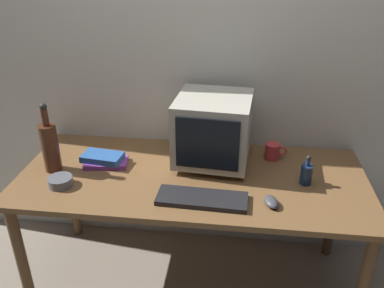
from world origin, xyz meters
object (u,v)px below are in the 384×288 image
Objects in this scene: crt_monitor at (213,130)px; mug at (273,151)px; bottle_short at (306,173)px; book_stack at (104,160)px; computer_mouse at (271,202)px; keyboard at (202,199)px; cd_spindle at (60,181)px; bottle_tall at (50,146)px.

crt_monitor is 0.37m from mug.
bottle_short is 0.62× the size of book_stack.
bottle_short reaches higher than book_stack.
computer_mouse is 0.91m from book_stack.
mug reaches higher than keyboard.
cd_spindle is at bearing -172.20° from bottle_short.
bottle_short is at bearing 32.50° from computer_mouse.
keyboard is 0.84m from bottle_tall.
computer_mouse is at bearing 3.33° from keyboard.
mug reaches higher than book_stack.
computer_mouse is 0.28m from bottle_short.
crt_monitor is at bearing 9.86° from book_stack.
mug reaches higher than cd_spindle.
book_stack is at bearing -170.14° from crt_monitor.
bottle_tall is at bearing 169.04° from keyboard.
computer_mouse is at bearing -9.42° from bottle_tall.
keyboard is at bearing -3.89° from cd_spindle.
keyboard is 0.57m from mug.
bottle_short reaches higher than keyboard.
bottle_tall is 1.30m from bottle_short.
crt_monitor is at bearing 161.07° from bottle_short.
crt_monitor is at bearing 89.38° from keyboard.
cd_spindle is at bearing -55.36° from bottle_tall.
bottle_short is at bearing -3.43° from book_stack.
bottle_short is (0.49, 0.21, 0.05)m from keyboard.
computer_mouse is at bearing -17.21° from book_stack.
computer_mouse is 0.83× the size of cd_spindle.
computer_mouse is at bearing -93.86° from mug.
crt_monitor reaches higher than bottle_short.
bottle_tall is at bearing -161.23° from book_stack.
book_stack reaches higher than computer_mouse.
book_stack is at bearing 156.06° from keyboard.
crt_monitor is at bearing 111.93° from computer_mouse.
keyboard is 0.32m from computer_mouse.
computer_mouse is 1.02m from cd_spindle.
computer_mouse is 0.40× the size of book_stack.
mug is (0.03, 0.45, 0.03)m from computer_mouse.
bottle_tall is at bearing 153.79° from computer_mouse.
computer_mouse is 0.45m from mug.
mug is at bearing 121.73° from bottle_short.
crt_monitor is at bearing 24.31° from cd_spindle.
bottle_short is (0.47, -0.16, -0.14)m from crt_monitor.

